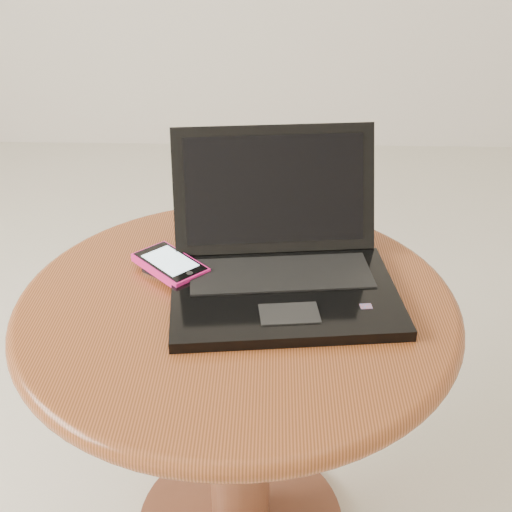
{
  "coord_description": "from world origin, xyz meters",
  "views": [
    {
      "loc": [
        0.05,
        -0.85,
        1.07
      ],
      "look_at": [
        0.02,
        -0.02,
        0.58
      ],
      "focal_mm": 46.34,
      "sensor_mm": 36.0,
      "label": 1
    }
  ],
  "objects": [
    {
      "name": "phone_black",
      "position": [
        -0.09,
        0.02,
        0.53
      ],
      "size": [
        0.13,
        0.12,
        0.01
      ],
      "color": "black",
      "rests_on": "table"
    },
    {
      "name": "laptop",
      "position": [
        0.06,
        -0.0,
        0.56
      ],
      "size": [
        0.36,
        0.34,
        0.21
      ],
      "color": "black",
      "rests_on": "table"
    },
    {
      "name": "phone_pink",
      "position": [
        -0.11,
        0.02,
        0.54
      ],
      "size": [
        0.13,
        0.13,
        0.01
      ],
      "color": "#F31D83",
      "rests_on": "phone_black"
    },
    {
      "name": "table",
      "position": [
        -0.0,
        -0.04,
        0.41
      ],
      "size": [
        0.66,
        0.66,
        0.52
      ],
      "color": "brown",
      "rests_on": "ground"
    }
  ]
}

